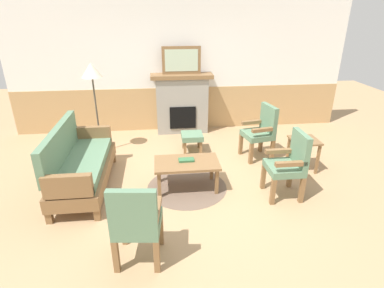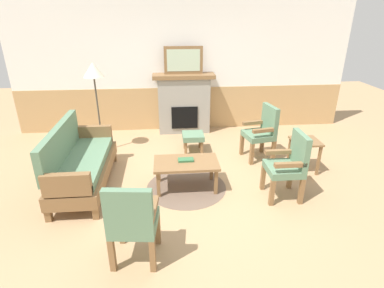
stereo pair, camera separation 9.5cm
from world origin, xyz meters
TOP-DOWN VIEW (x-y plane):
  - ground_plane at (0.00, 0.00)m, footprint 14.00×14.00m
  - wall_back at (0.00, 2.60)m, footprint 7.20×0.14m
  - fireplace at (0.00, 2.35)m, footprint 1.30×0.44m
  - framed_picture at (0.00, 2.35)m, footprint 0.80×0.04m
  - couch at (-1.71, 0.13)m, footprint 0.70×1.80m
  - coffee_table at (-0.12, -0.05)m, footprint 0.96×0.56m
  - round_rug at (-0.12, -0.05)m, footprint 1.22×1.22m
  - book_on_table at (-0.13, -0.01)m, footprint 0.23×0.13m
  - footstool at (0.10, 1.27)m, footprint 0.40×0.40m
  - armchair_near_fireplace at (1.31, 0.88)m, footprint 0.56×0.56m
  - armchair_by_window_left at (1.31, -0.41)m, footprint 0.48×0.48m
  - armchair_front_left at (-0.78, -1.51)m, footprint 0.53×0.53m
  - side_table at (1.88, 0.33)m, footprint 0.44×0.44m
  - floor_lamp_by_couch at (-1.64, 1.44)m, footprint 0.36×0.36m

SIDE VIEW (x-z plane):
  - ground_plane at x=0.00m, z-range 0.00..0.00m
  - round_rug at x=-0.12m, z-range 0.00..0.01m
  - footstool at x=0.10m, z-range 0.10..0.46m
  - coffee_table at x=-0.12m, z-range 0.17..0.61m
  - couch at x=-1.71m, z-range -0.09..0.89m
  - side_table at x=1.88m, z-range 0.16..0.71m
  - book_on_table at x=-0.13m, z-range 0.44..0.47m
  - armchair_near_fireplace at x=1.31m, z-range 0.05..1.03m
  - armchair_by_window_left at x=1.31m, z-range 0.05..1.03m
  - armchair_front_left at x=-0.78m, z-range 0.05..1.03m
  - fireplace at x=0.00m, z-range 0.01..1.29m
  - wall_back at x=0.00m, z-range -0.04..2.66m
  - floor_lamp_by_couch at x=-1.64m, z-range 0.61..2.29m
  - framed_picture at x=0.00m, z-range 1.28..1.84m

